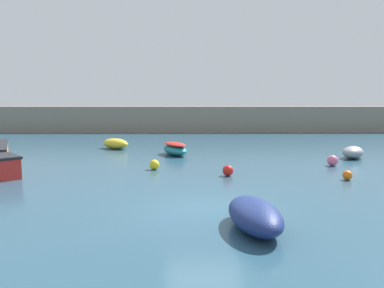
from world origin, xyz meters
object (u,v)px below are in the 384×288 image
object	(u,v)px
dinghy_near_pier	(116,144)
mooring_buoy_orange	(347,175)
rowboat_with_red_cover	(175,149)
mooring_buoy_red	(228,171)
mooring_buoy_yellow	(154,165)
mooring_buoy_pink	(333,161)
fishing_dinghy_green	(353,152)
rowboat_blue_near	(255,215)

from	to	relation	value
dinghy_near_pier	mooring_buoy_orange	size ratio (longest dim) A/B	5.91
rowboat_with_red_cover	mooring_buoy_red	world-z (taller)	rowboat_with_red_cover
rowboat_with_red_cover	mooring_buoy_yellow	size ratio (longest dim) A/B	5.66
mooring_buoy_red	mooring_buoy_pink	xyz separation A→B (m)	(5.86, 2.64, 0.03)
fishing_dinghy_green	mooring_buoy_orange	world-z (taller)	fishing_dinghy_green
fishing_dinghy_green	mooring_buoy_yellow	xyz separation A→B (m)	(-11.63, -3.63, -0.11)
fishing_dinghy_green	mooring_buoy_orange	bearing A→B (deg)	-172.02
mooring_buoy_pink	mooring_buoy_orange	size ratio (longest dim) A/B	1.34
mooring_buoy_yellow	rowboat_with_red_cover	bearing A→B (deg)	80.50
rowboat_with_red_cover	fishing_dinghy_green	size ratio (longest dim) A/B	1.28
fishing_dinghy_green	mooring_buoy_yellow	bearing A→B (deg)	140.66
mooring_buoy_red	rowboat_blue_near	bearing A→B (deg)	-90.17
mooring_buoy_red	mooring_buoy_pink	distance (m)	6.43
dinghy_near_pier	mooring_buoy_pink	bearing A→B (deg)	7.35
mooring_buoy_red	mooring_buoy_yellow	distance (m)	3.90
rowboat_with_red_cover	mooring_buoy_yellow	bearing A→B (deg)	144.58
rowboat_blue_near	mooring_buoy_red	distance (m)	7.26
rowboat_blue_near	fishing_dinghy_green	xyz separation A→B (m)	(8.10, 12.49, -0.04)
mooring_buoy_red	mooring_buoy_yellow	bearing A→B (deg)	155.76
fishing_dinghy_green	rowboat_blue_near	bearing A→B (deg)	-179.62
mooring_buoy_orange	rowboat_with_red_cover	bearing A→B (deg)	135.89
fishing_dinghy_green	mooring_buoy_pink	size ratio (longest dim) A/B	3.96
mooring_buoy_orange	mooring_buoy_yellow	xyz separation A→B (m)	(-8.71, 2.53, 0.04)
dinghy_near_pier	mooring_buoy_red	world-z (taller)	dinghy_near_pier
rowboat_with_red_cover	rowboat_blue_near	xyz separation A→B (m)	(2.68, -13.95, -0.00)
dinghy_near_pier	rowboat_with_red_cover	world-z (taller)	rowboat_with_red_cover
dinghy_near_pier	rowboat_with_red_cover	size ratio (longest dim) A/B	0.87
rowboat_with_red_cover	mooring_buoy_red	bearing A→B (deg)	176.09
mooring_buoy_pink	dinghy_near_pier	bearing A→B (deg)	151.07
rowboat_blue_near	mooring_buoy_orange	distance (m)	8.18
dinghy_near_pier	mooring_buoy_orange	distance (m)	16.33
rowboat_with_red_cover	mooring_buoy_yellow	world-z (taller)	rowboat_with_red_cover
rowboat_blue_near	fishing_dinghy_green	size ratio (longest dim) A/B	1.33
fishing_dinghy_green	mooring_buoy_orange	size ratio (longest dim) A/B	5.32
rowboat_blue_near	fishing_dinghy_green	distance (m)	14.89
mooring_buoy_pink	mooring_buoy_orange	bearing A→B (deg)	-101.16
mooring_buoy_pink	mooring_buoy_yellow	bearing A→B (deg)	-173.70
dinghy_near_pier	fishing_dinghy_green	distance (m)	15.88
rowboat_with_red_cover	mooring_buoy_pink	bearing A→B (deg)	-141.22
fishing_dinghy_green	mooring_buoy_orange	distance (m)	6.82
rowboat_with_red_cover	mooring_buoy_red	distance (m)	7.22
rowboat_with_red_cover	mooring_buoy_pink	xyz separation A→B (m)	(8.57, -4.05, -0.12)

